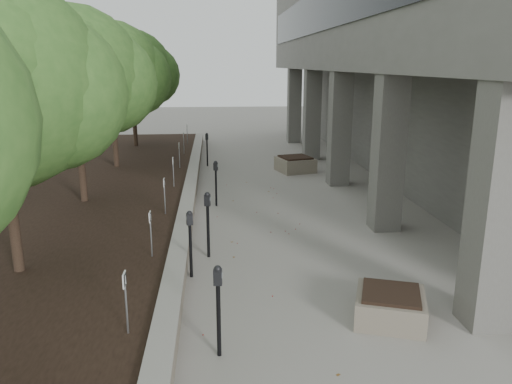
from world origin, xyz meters
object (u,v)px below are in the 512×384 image
crabapple_tree_4 (112,95)px  planter_back (295,164)px  crabapple_tree_5 (133,88)px  parking_meter_2 (208,225)px  parking_meter_3 (190,244)px  parking_meter_4 (216,184)px  parking_meter_1 (218,311)px  planter_front (390,306)px  crabapple_tree_2 (1,128)px  parking_meter_5 (207,150)px  crabapple_tree_3 (76,106)px

crabapple_tree_4 → planter_back: crabapple_tree_4 is taller
crabapple_tree_5 → parking_meter_2: 14.28m
parking_meter_3 → planter_back: size_ratio=1.07×
parking_meter_4 → parking_meter_3: bearing=-77.2°
parking_meter_1 → parking_meter_4: parking_meter_1 is taller
parking_meter_1 → planter_front: parking_meter_1 is taller
crabapple_tree_2 → parking_meter_5: (3.47, 11.71, -2.41)m
crabapple_tree_4 → crabapple_tree_5: (0.00, 5.00, 0.00)m
crabapple_tree_4 → crabapple_tree_5: size_ratio=1.00×
crabapple_tree_5 → parking_meter_5: bearing=-43.5°
parking_meter_3 → parking_meter_5: parking_meter_5 is taller
crabapple_tree_2 → parking_meter_1: 5.16m
crabapple_tree_4 → parking_meter_5: size_ratio=3.82×
parking_meter_2 → planter_back: (3.44, 8.93, -0.45)m
crabapple_tree_3 → parking_meter_3: bearing=-55.3°
planter_back → crabapple_tree_4: bearing=-177.4°
crabapple_tree_5 → parking_meter_5: 5.35m
crabapple_tree_5 → planter_back: (7.03, -4.69, -2.81)m
planter_front → parking_meter_2: bearing=134.6°
crabapple_tree_5 → crabapple_tree_3: bearing=-90.0°
parking_meter_4 → planter_back: 5.79m
crabapple_tree_4 → parking_meter_1: bearing=-73.3°
parking_meter_1 → crabapple_tree_2: bearing=152.3°
parking_meter_2 → planter_back: bearing=83.1°
parking_meter_1 → parking_meter_3: 2.92m
crabapple_tree_5 → planter_front: (6.68, -16.76, -2.86)m
parking_meter_1 → parking_meter_3: (-0.53, 2.88, -0.02)m
parking_meter_1 → parking_meter_2: parking_meter_2 is taller
parking_meter_1 → planter_back: parking_meter_1 is taller
parking_meter_3 → planter_front: 4.03m
parking_meter_1 → parking_meter_4: bearing=96.4°
parking_meter_1 → crabapple_tree_5: bearing=108.7°
crabapple_tree_5 → parking_meter_2: (3.59, -13.62, -2.36)m
crabapple_tree_3 → crabapple_tree_2: bearing=-90.0°
crabapple_tree_3 → parking_meter_4: 4.53m
crabapple_tree_3 → planter_front: (6.68, -6.76, -2.86)m
parking_meter_3 → parking_meter_4: parking_meter_3 is taller
crabapple_tree_4 → planter_front: (6.68, -11.76, -2.86)m
planter_front → planter_back: 12.07m
crabapple_tree_3 → planter_back: bearing=37.1°
crabapple_tree_3 → crabapple_tree_4: size_ratio=1.00×
parking_meter_4 → crabapple_tree_3: bearing=-153.4°
crabapple_tree_2 → planter_front: (6.68, -1.76, -2.86)m
crabapple_tree_5 → crabapple_tree_2: bearing=-90.0°
crabapple_tree_5 → parking_meter_1: (3.78, -17.57, -2.40)m
planter_back → planter_front: bearing=-91.7°
crabapple_tree_2 → crabapple_tree_3: size_ratio=1.00×
crabapple_tree_2 → planter_back: crabapple_tree_2 is taller
crabapple_tree_2 → crabapple_tree_5: size_ratio=1.00×
parking_meter_4 → parking_meter_1: bearing=-71.4°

